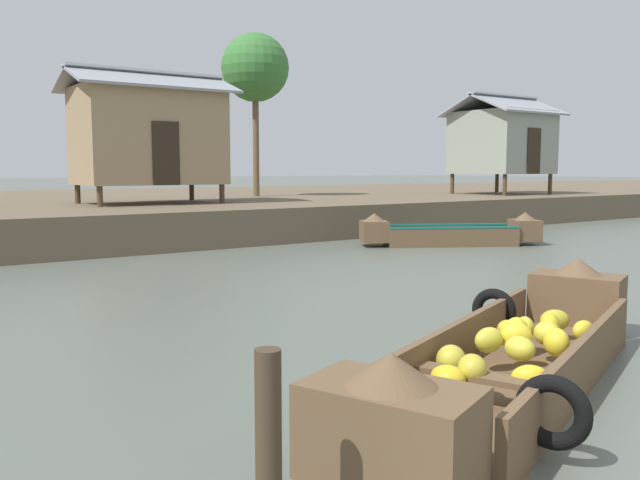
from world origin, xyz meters
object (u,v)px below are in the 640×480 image
(stilt_house_right, at_px, (502,141))
(palm_tree_near, at_px, (255,69))
(mooring_post, at_px, (269,451))
(fishing_skiff_distant, at_px, (450,233))
(stilt_house_mid_right, at_px, (149,135))
(banana_boat, at_px, (515,353))

(stilt_house_right, bearing_deg, palm_tree_near, 157.67)
(palm_tree_near, height_order, mooring_post, palm_tree_near)
(fishing_skiff_distant, height_order, stilt_house_right, stilt_house_right)
(stilt_house_mid_right, relative_size, mooring_post, 4.42)
(banana_boat, height_order, mooring_post, mooring_post)
(fishing_skiff_distant, distance_m, palm_tree_near, 11.38)
(mooring_post, bearing_deg, fishing_skiff_distant, 40.34)
(stilt_house_right, bearing_deg, stilt_house_mid_right, 176.00)
(banana_boat, bearing_deg, palm_tree_near, 67.51)
(fishing_skiff_distant, xyz_separation_m, mooring_post, (-10.97, -9.32, 0.22))
(fishing_skiff_distant, height_order, stilt_house_mid_right, stilt_house_mid_right)
(banana_boat, relative_size, stilt_house_mid_right, 1.17)
(stilt_house_right, distance_m, palm_tree_near, 10.53)
(banana_boat, bearing_deg, fishing_skiff_distant, 46.99)
(fishing_skiff_distant, xyz_separation_m, stilt_house_right, (9.25, 6.12, 2.82))
(stilt_house_mid_right, height_order, mooring_post, stilt_house_mid_right)
(fishing_skiff_distant, relative_size, stilt_house_right, 1.10)
(palm_tree_near, bearing_deg, banana_boat, -112.49)
(palm_tree_near, distance_m, mooring_post, 22.72)
(banana_boat, distance_m, fishing_skiff_distant, 11.41)
(banana_boat, bearing_deg, stilt_house_mid_right, 81.45)
(stilt_house_right, relative_size, mooring_post, 3.78)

